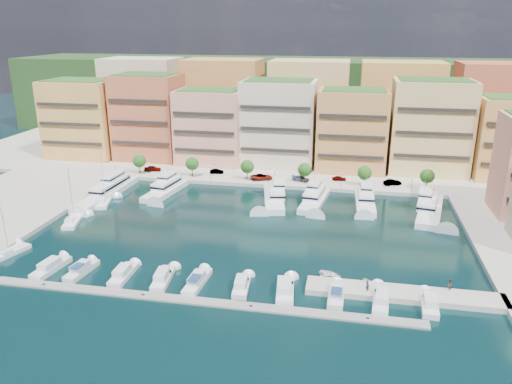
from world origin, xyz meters
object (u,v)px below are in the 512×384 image
at_px(cruiser_8, 381,300).
at_px(sailboat_2, 104,203).
at_px(lamppost_3, 341,177).
at_px(car_5, 392,182).
at_px(lamppost_1, 210,170).
at_px(car_0, 153,168).
at_px(tender_0, 330,274).
at_px(lamppost_4, 412,181).
at_px(car_1, 217,171).
at_px(cruiser_4, 197,282).
at_px(tree_2, 247,167).
at_px(tree_1, 192,164).
at_px(cruiser_6, 285,290).
at_px(cruiser_1, 81,270).
at_px(sailboat_0, 8,254).
at_px(car_4, 339,178).
at_px(person_1, 449,284).
at_px(cruiser_5, 242,286).
at_px(cruiser_9, 429,304).
at_px(person_0, 367,286).
at_px(yacht_4, 315,199).
at_px(yacht_3, 274,196).
at_px(tree_4, 365,173).
at_px(cruiser_3, 163,278).
at_px(tree_0, 139,161).
at_px(cruiser_7, 336,295).
at_px(tree_3, 305,170).
at_px(sailboat_1, 73,222).
at_px(yacht_5, 365,200).
at_px(lamppost_2, 274,174).
at_px(car_2, 262,177).
at_px(tender_1, 366,279).
at_px(tree_5, 427,176).
at_px(cruiser_0, 51,268).
at_px(yacht_0, 108,191).
at_px(yacht_6, 430,208).

height_order(cruiser_8, sailboat_2, sailboat_2).
bearing_deg(lamppost_3, car_5, 19.37).
bearing_deg(lamppost_1, lamppost_3, 0.00).
bearing_deg(car_0, tender_0, -148.35).
height_order(lamppost_4, car_1, lamppost_4).
bearing_deg(cruiser_4, tree_2, 93.46).
relative_size(sailboat_2, car_5, 2.74).
height_order(tree_1, cruiser_6, tree_1).
xyz_separation_m(cruiser_1, sailboat_0, (-17.84, 4.11, -0.26)).
relative_size(car_4, person_1, 2.07).
distance_m(cruiser_5, cruiser_9, 30.24).
distance_m(cruiser_9, car_4, 64.18).
distance_m(sailboat_2, person_0, 71.44).
distance_m(yacht_4, person_0, 45.18).
relative_size(lamppost_1, yacht_3, 0.21).
xyz_separation_m(tree_4, cruiser_3, (-34.66, -58.09, -4.20)).
bearing_deg(yacht_3, person_1, -48.63).
distance_m(lamppost_1, lamppost_4, 54.00).
height_order(tree_0, cruiser_7, tree_0).
height_order(lamppost_1, car_5, lamppost_1).
distance_m(tree_1, tree_3, 32.00).
xyz_separation_m(cruiser_1, car_0, (-11.19, 61.02, 1.26)).
height_order(cruiser_7, cruiser_8, cruiser_7).
height_order(sailboat_1, person_1, sailboat_1).
distance_m(tree_1, cruiser_7, 72.45).
distance_m(yacht_5, cruiser_8, 46.05).
distance_m(tree_0, cruiser_5, 72.58).
distance_m(lamppost_4, car_1, 54.42).
xyz_separation_m(lamppost_2, car_2, (-4.01, 2.84, -1.99)).
relative_size(tender_1, car_1, 0.35).
relative_size(tree_5, yacht_4, 0.30).
relative_size(lamppost_4, cruiser_0, 0.47).
relative_size(yacht_5, tender_0, 4.09).
relative_size(tree_4, yacht_3, 0.28).
xyz_separation_m(lamppost_2, cruiser_3, (-10.66, -55.79, -3.28)).
bearing_deg(sailboat_2, tree_1, 56.72).
distance_m(car_2, person_1, 67.93).
bearing_deg(sailboat_1, sailboat_2, 86.21).
xyz_separation_m(cruiser_7, sailboat_0, (-63.00, 4.11, -0.26)).
bearing_deg(sailboat_1, cruiser_9, -16.21).
distance_m(tree_5, lamppost_4, 4.70).
relative_size(sailboat_1, car_5, 2.74).
xyz_separation_m(tree_0, car_4, (57.31, 3.99, -3.08)).
distance_m(lamppost_3, car_1, 36.63).
relative_size(lamppost_4, yacht_0, 0.15).
bearing_deg(cruiser_0, yacht_6, 31.48).
bearing_deg(sailboat_0, cruiser_3, -7.02).
xyz_separation_m(tree_3, cruiser_0, (-40.11, -58.10, -4.20)).
height_order(lamppost_2, lamppost_3, same).
distance_m(tree_1, cruiser_4, 61.45).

